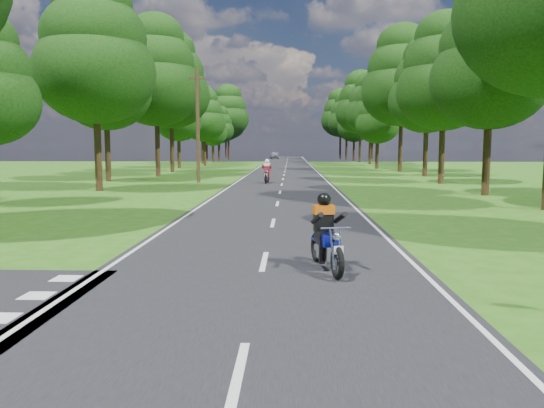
{
  "coord_description": "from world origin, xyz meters",
  "views": [
    {
      "loc": [
        0.59,
        -9.69,
        2.6
      ],
      "look_at": [
        0.11,
        4.0,
        1.1
      ],
      "focal_mm": 35.0,
      "sensor_mm": 36.0,
      "label": 1
    }
  ],
  "objects": [
    {
      "name": "rider_far_red",
      "position": [
        -1.07,
        27.41,
        0.86
      ],
      "size": [
        0.75,
        2.03,
        1.67
      ],
      "primitive_type": null,
      "rotation": [
        0.0,
        0.0,
        -0.04
      ],
      "color": "#B8160E",
      "rests_on": "main_road"
    },
    {
      "name": "ground",
      "position": [
        0.0,
        0.0,
        0.0
      ],
      "size": [
        160.0,
        160.0,
        0.0
      ],
      "primitive_type": "plane",
      "color": "#255914",
      "rests_on": "ground"
    },
    {
      "name": "treeline",
      "position": [
        1.43,
        60.06,
        8.25
      ],
      "size": [
        40.0,
        115.35,
        14.78
      ],
      "color": "black",
      "rests_on": "ground"
    },
    {
      "name": "telegraph_pole",
      "position": [
        -6.0,
        28.0,
        4.07
      ],
      "size": [
        1.2,
        0.26,
        8.0
      ],
      "color": "#382616",
      "rests_on": "ground"
    },
    {
      "name": "main_road",
      "position": [
        0.0,
        50.0,
        0.01
      ],
      "size": [
        7.0,
        140.0,
        0.02
      ],
      "primitive_type": "cube",
      "color": "black",
      "rests_on": "ground"
    },
    {
      "name": "rider_near_blue",
      "position": [
        1.34,
        1.23,
        0.83
      ],
      "size": [
        1.02,
        2.02,
        1.61
      ],
      "primitive_type": null,
      "rotation": [
        0.0,
        0.0,
        0.2
      ],
      "color": "#0C1289",
      "rests_on": "main_road"
    },
    {
      "name": "road_markings",
      "position": [
        -0.14,
        48.13,
        0.02
      ],
      "size": [
        7.4,
        140.0,
        0.01
      ],
      "color": "silver",
      "rests_on": "main_road"
    },
    {
      "name": "distant_car",
      "position": [
        -2.6,
        98.33,
        0.76
      ],
      "size": [
        1.78,
        4.38,
        1.49
      ],
      "primitive_type": "imported",
      "rotation": [
        0.0,
        0.0,
        -0.01
      ],
      "color": "#A6A8AD",
      "rests_on": "main_road"
    }
  ]
}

